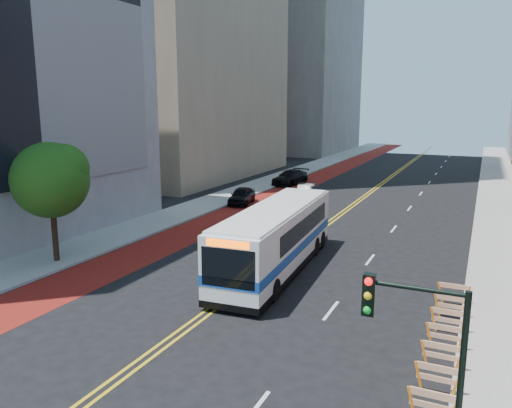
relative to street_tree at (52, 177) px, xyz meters
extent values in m
plane|color=black|center=(11.24, -6.04, -4.91)|extent=(160.00, 160.00, 0.00)
cube|color=gray|center=(-0.76, 23.96, -4.84)|extent=(4.00, 140.00, 0.15)
cube|color=gray|center=(23.24, 23.96, -4.84)|extent=(4.00, 140.00, 0.15)
cube|color=maroon|center=(3.14, 23.96, -4.91)|extent=(3.60, 140.00, 0.01)
cube|color=gold|center=(11.06, 23.96, -4.91)|extent=(0.14, 140.00, 0.01)
cube|color=gold|center=(11.42, 23.96, -4.91)|extent=(0.14, 140.00, 0.01)
cube|color=silver|center=(16.04, -0.04, -4.90)|extent=(0.14, 2.20, 0.01)
cube|color=silver|center=(16.04, 7.96, -4.90)|extent=(0.14, 2.20, 0.01)
cube|color=silver|center=(16.04, 15.96, -4.90)|extent=(0.14, 2.20, 0.01)
cube|color=silver|center=(16.04, 23.96, -4.90)|extent=(0.14, 2.20, 0.01)
cube|color=silver|center=(16.04, 31.96, -4.90)|extent=(0.14, 2.20, 0.01)
cube|color=silver|center=(16.04, 39.96, -4.90)|extent=(0.14, 2.20, 0.01)
cube|color=silver|center=(16.04, 47.96, -4.90)|extent=(0.14, 2.20, 0.01)
cube|color=silver|center=(16.04, 55.96, -4.90)|extent=(0.14, 2.20, 0.01)
cube|color=silver|center=(16.04, 63.96, -4.90)|extent=(0.14, 2.20, 0.01)
cube|color=silver|center=(16.04, 71.96, -4.90)|extent=(0.14, 2.20, 0.01)
cube|color=silver|center=(16.04, 79.96, -4.90)|extent=(0.14, 2.20, 0.01)
cube|color=orange|center=(20.29, -6.49, -4.41)|extent=(0.32, 0.06, 0.99)
cube|color=orange|center=(20.84, -6.49, -4.01)|extent=(1.25, 0.05, 0.22)
cube|color=orange|center=(20.84, -6.49, -4.36)|extent=(1.25, 0.05, 0.18)
cube|color=orange|center=(20.29, -4.94, -4.41)|extent=(0.32, 0.06, 0.99)
cube|color=orange|center=(21.39, -4.94, -4.41)|extent=(0.32, 0.06, 0.99)
cube|color=orange|center=(20.84, -4.94, -4.01)|extent=(1.25, 0.05, 0.22)
cube|color=orange|center=(20.84, -4.94, -4.36)|extent=(1.25, 0.05, 0.18)
cube|color=orange|center=(20.29, -3.39, -4.41)|extent=(0.32, 0.06, 0.99)
cube|color=orange|center=(21.39, -3.39, -4.41)|extent=(0.32, 0.06, 0.99)
cube|color=orange|center=(20.84, -3.39, -4.01)|extent=(1.25, 0.05, 0.22)
cube|color=orange|center=(20.84, -3.39, -4.36)|extent=(1.25, 0.05, 0.18)
cube|color=orange|center=(20.29, -1.84, -4.41)|extent=(0.32, 0.06, 0.99)
cube|color=orange|center=(21.39, -1.84, -4.41)|extent=(0.32, 0.06, 0.99)
cube|color=orange|center=(20.84, -1.84, -4.01)|extent=(1.25, 0.05, 0.22)
cube|color=orange|center=(20.84, -1.84, -4.36)|extent=(1.25, 0.05, 0.18)
cube|color=orange|center=(20.29, -0.29, -4.41)|extent=(0.32, 0.06, 0.99)
cube|color=orange|center=(21.39, -0.29, -4.41)|extent=(0.32, 0.06, 0.99)
cube|color=orange|center=(20.84, -0.29, -4.01)|extent=(1.25, 0.05, 0.22)
cube|color=orange|center=(20.84, -0.29, -4.36)|extent=(1.25, 0.05, 0.18)
cube|color=orange|center=(20.29, 1.26, -4.41)|extent=(0.32, 0.06, 0.99)
cube|color=orange|center=(21.39, 1.26, -4.41)|extent=(0.32, 0.06, 0.99)
cube|color=orange|center=(20.84, 1.26, -4.01)|extent=(1.25, 0.05, 0.22)
cube|color=orange|center=(20.84, 1.26, -4.36)|extent=(1.25, 0.05, 0.18)
cube|color=orange|center=(20.29, 2.81, -4.41)|extent=(0.32, 0.06, 0.99)
cube|color=orange|center=(21.39, 2.81, -4.41)|extent=(0.32, 0.06, 0.99)
cube|color=orange|center=(20.84, 2.81, -4.01)|extent=(1.25, 0.05, 0.22)
cube|color=orange|center=(20.84, 2.81, -4.36)|extent=(1.25, 0.05, 0.18)
cylinder|color=black|center=(-0.06, -0.04, -3.16)|extent=(0.32, 0.32, 3.20)
sphere|color=#1A3D0D|center=(-0.06, -0.04, -0.16)|extent=(4.20, 4.20, 4.20)
sphere|color=#1A3D0D|center=(0.54, 0.36, 0.44)|extent=(2.80, 2.80, 2.80)
sphere|color=#1A3D0D|center=(-0.56, -0.34, 0.24)|extent=(2.40, 2.40, 2.40)
cylinder|color=black|center=(21.54, -9.54, -2.26)|extent=(0.14, 0.14, 5.00)
cylinder|color=black|center=(20.54, -9.54, 0.14)|extent=(2.00, 0.10, 0.10)
cube|color=black|center=(19.54, -9.54, -0.16)|extent=(0.28, 0.22, 0.95)
sphere|color=red|center=(19.54, -9.68, 0.19)|extent=(0.18, 0.18, 0.18)
sphere|color=yellow|center=(19.54, -9.68, -0.14)|extent=(0.18, 0.18, 0.18)
sphere|color=#0CA526|center=(19.54, -9.68, -0.47)|extent=(0.18, 0.18, 0.18)
cube|color=white|center=(11.80, 3.93, -3.02)|extent=(3.65, 12.94, 3.03)
cube|color=#14419A|center=(11.80, 3.93, -3.47)|extent=(3.69, 12.98, 0.48)
cube|color=black|center=(11.74, 4.78, -2.52)|extent=(3.44, 9.12, 1.01)
cube|color=black|center=(12.24, -2.41, -2.78)|extent=(2.44, 0.28, 1.70)
cube|color=black|center=(11.35, 10.27, -2.57)|extent=(2.22, 0.26, 1.06)
cube|color=#FF5905|center=(12.24, -2.42, -1.72)|extent=(1.94, 0.22, 0.32)
cube|color=white|center=(11.80, 3.93, -1.45)|extent=(3.47, 12.29, 0.13)
cube|color=black|center=(11.80, 3.93, -4.54)|extent=(3.68, 12.97, 0.32)
cylinder|color=black|center=(10.83, -0.24, -4.38)|extent=(0.39, 1.08, 1.06)
cylinder|color=black|center=(13.33, -0.06, -4.38)|extent=(0.39, 1.08, 1.06)
cylinder|color=black|center=(10.29, 7.41, -4.38)|extent=(0.39, 1.08, 1.06)
cylinder|color=black|center=(12.80, 7.58, -4.38)|extent=(0.39, 1.08, 1.06)
cylinder|color=black|center=(10.19, 8.94, -4.38)|extent=(0.39, 1.08, 1.06)
cylinder|color=black|center=(12.69, 9.11, -4.38)|extent=(0.39, 1.08, 1.06)
imported|color=black|center=(1.94, 19.68, -4.16)|extent=(2.60, 4.67, 1.50)
imported|color=black|center=(6.80, 23.53, -4.12)|extent=(3.07, 5.09, 1.58)
imported|color=black|center=(1.98, 31.85, -4.10)|extent=(3.04, 5.82, 1.61)
camera|label=1|loc=(21.61, -20.00, 3.96)|focal=35.00mm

